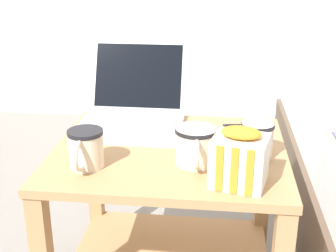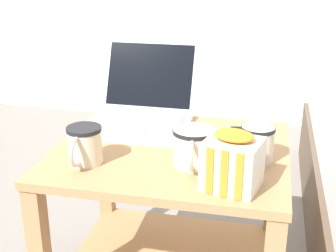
% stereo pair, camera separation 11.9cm
% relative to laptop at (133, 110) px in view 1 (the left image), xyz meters
% --- Properties ---
extents(bedside_table, '(0.62, 0.54, 0.50)m').
position_rel_laptop_xyz_m(bedside_table, '(0.13, -0.17, -0.22)').
color(bedside_table, tan).
rests_on(bedside_table, ground_plane).
extents(laptop, '(0.31, 0.34, 0.23)m').
position_rel_laptop_xyz_m(laptop, '(0.00, 0.00, 0.00)').
color(laptop, '#B7BABC').
rests_on(laptop, bedside_table).
extents(mug_front_left, '(0.11, 0.15, 0.09)m').
position_rel_laptop_xyz_m(mug_front_left, '(0.21, -0.26, 0.01)').
color(mug_front_left, beige).
rests_on(mug_front_left, bedside_table).
extents(mug_front_right, '(0.12, 0.08, 0.09)m').
position_rel_laptop_xyz_m(mug_front_right, '(0.36, -0.21, 0.01)').
color(mug_front_right, beige).
rests_on(mug_front_right, bedside_table).
extents(mug_mid_center, '(0.09, 0.13, 0.10)m').
position_rel_laptop_xyz_m(mug_mid_center, '(-0.06, -0.31, 0.01)').
color(mug_mid_center, beige).
rests_on(mug_mid_center, bedside_table).
extents(snack_bag, '(0.14, 0.13, 0.14)m').
position_rel_laptop_xyz_m(snack_bag, '(0.31, -0.35, 0.02)').
color(snack_bag, silver).
rests_on(snack_bag, bedside_table).
extents(cell_phone, '(0.10, 0.17, 0.01)m').
position_rel_laptop_xyz_m(cell_phone, '(0.32, -0.06, -0.04)').
color(cell_phone, black).
rests_on(cell_phone, bedside_table).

